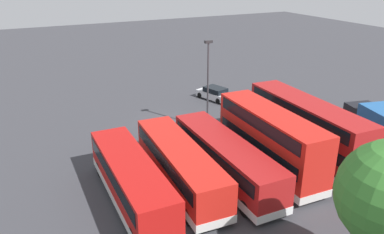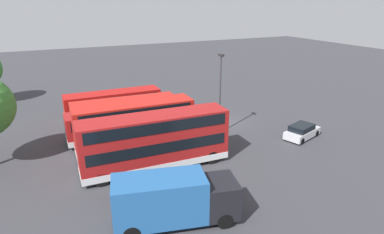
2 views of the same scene
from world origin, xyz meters
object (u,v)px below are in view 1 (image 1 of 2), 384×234
bus_single_deck_fourth (180,165)px  box_truck_blue (383,127)px  lamp_post_tall (208,79)px  car_hatchback_silver (214,93)px  bus_single_deck_fifth (131,180)px  waste_bin_yellow (112,138)px  bus_double_decker_near_end (306,127)px  bus_double_decker_second (270,139)px  bus_single_deck_third (226,158)px

bus_single_deck_fourth → box_truck_blue: box_truck_blue is taller
lamp_post_tall → box_truck_blue: bearing=139.4°
lamp_post_tall → car_hatchback_silver: bearing=-123.8°
car_hatchback_silver → lamp_post_tall: size_ratio=0.54×
bus_single_deck_fifth → bus_single_deck_fourth: bearing=-173.0°
waste_bin_yellow → bus_single_deck_fifth: bearing=82.9°
bus_double_decker_near_end → bus_double_decker_second: 3.85m
bus_single_deck_third → lamp_post_tall: (-3.20, -8.61, 3.14)m
bus_single_deck_third → bus_double_decker_near_end: bearing=-177.6°
bus_single_deck_fifth → lamp_post_tall: bearing=-139.8°
bus_single_deck_fourth → box_truck_blue: bearing=174.7°
bus_double_decker_near_end → lamp_post_tall: 9.57m
bus_double_decker_second → bus_single_deck_fifth: (10.39, -0.36, -0.83)m
bus_single_deck_fifth → waste_bin_yellow: size_ratio=11.58×
bus_double_decker_second → waste_bin_yellow: size_ratio=11.10×
bus_double_decker_near_end → box_truck_blue: bus_double_decker_near_end is taller
box_truck_blue → bus_double_decker_near_end: bearing=-11.1°
bus_single_deck_third → car_hatchback_silver: bearing=-116.7°
bus_double_decker_near_end → box_truck_blue: bearing=168.9°
bus_single_deck_fifth → lamp_post_tall: size_ratio=1.35×
box_truck_blue → car_hatchback_silver: (6.76, -16.52, -1.01)m
bus_double_decker_near_end → box_truck_blue: (-7.15, 1.40, -0.74)m
bus_single_deck_fifth → box_truck_blue: bearing=176.8°
bus_single_deck_third → lamp_post_tall: 9.70m
bus_double_decker_near_end → bus_double_decker_second: bearing=8.2°
bus_double_decker_near_end → bus_single_deck_fourth: bearing=-1.3°
bus_single_deck_third → bus_double_decker_second: bearing=176.2°
bus_double_decker_near_end → bus_single_deck_third: bus_double_decker_near_end is taller
box_truck_blue → car_hatchback_silver: 17.87m
car_hatchback_silver → lamp_post_tall: bearing=56.2°
bus_double_decker_second → box_truck_blue: 11.03m
bus_single_deck_third → bus_single_deck_fifth: bearing=-1.0°
bus_single_deck_fourth → car_hatchback_silver: size_ratio=2.58×
box_truck_blue → car_hatchback_silver: box_truck_blue is taller
bus_single_deck_fourth → waste_bin_yellow: (2.43, -8.71, -1.15)m
box_truck_blue → waste_bin_yellow: size_ratio=8.29×
lamp_post_tall → bus_single_deck_fourth: bearing=51.2°
bus_double_decker_second → bus_single_deck_third: size_ratio=0.90×
car_hatchback_silver → waste_bin_yellow: bearing=24.6°
bus_single_deck_third → bus_single_deck_fourth: 3.31m
car_hatchback_silver → lamp_post_tall: (4.57, 6.82, 4.06)m
bus_single_deck_third → bus_single_deck_fourth: bearing=-9.8°
waste_bin_yellow → bus_single_deck_fourth: bearing=105.6°
bus_single_deck_fourth → bus_single_deck_fifth: same height
bus_double_decker_near_end → bus_single_deck_fifth: (14.20, 0.19, -0.83)m
bus_single_deck_fourth → waste_bin_yellow: 9.12m
bus_double_decker_near_end → box_truck_blue: size_ratio=1.53×
lamp_post_tall → waste_bin_yellow: bearing=-4.3°
car_hatchback_silver → lamp_post_tall: 9.16m
car_hatchback_silver → lamp_post_tall: lamp_post_tall is taller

